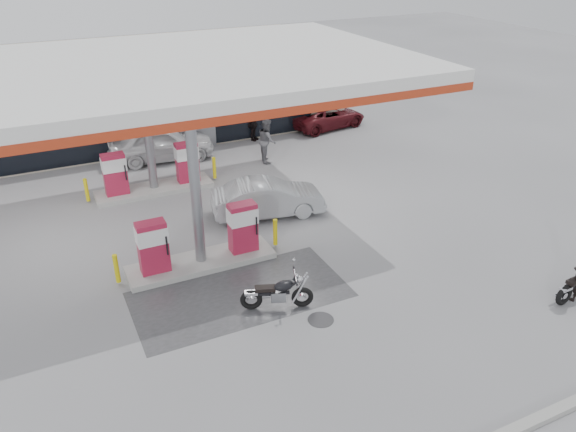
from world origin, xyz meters
name	(u,v)px	position (x,y,z in m)	size (l,w,h in m)	color
ground	(224,299)	(0.00, 0.00, 0.00)	(90.00, 90.00, 0.00)	gray
wet_patch	(240,294)	(0.50, 0.00, 0.00)	(6.00, 3.00, 0.00)	#4C4C4F
drain_cover	(321,320)	(2.00, -2.00, 0.00)	(0.70, 0.70, 0.01)	#38383A
store_building	(111,93)	(0.01, 15.94, 2.01)	(22.00, 8.22, 4.00)	beige
canopy	(160,72)	(0.00, 5.00, 5.27)	(16.00, 10.02, 5.51)	silver
pump_island_near	(200,244)	(0.00, 2.00, 0.71)	(5.14, 1.30, 1.78)	#9E9E99
pump_island_far	(153,174)	(0.00, 8.00, 0.71)	(5.14, 1.30, 1.78)	#9E9E99
parked_motorcycle	(278,294)	(1.22, -1.01, 0.45)	(1.92, 1.03, 1.03)	black
sedan_white	(161,143)	(1.13, 11.20, 0.78)	(1.84, 4.58, 1.56)	silver
attendant	(267,140)	(5.29, 9.00, 0.97)	(0.94, 0.73, 1.93)	#5D5C62
hatchback_silver	(268,198)	(3.22, 4.20, 0.66)	(1.39, 3.98, 1.31)	#9DA1A5
parked_car_left	(20,147)	(-4.50, 14.00, 0.56)	(1.58, 3.88, 1.13)	#A3A7AB
parked_car_right	(328,117)	(10.00, 12.00, 0.57)	(1.89, 4.11, 1.14)	#541218
biker_walking	(253,125)	(5.80, 11.80, 0.79)	(0.93, 0.39, 1.58)	black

